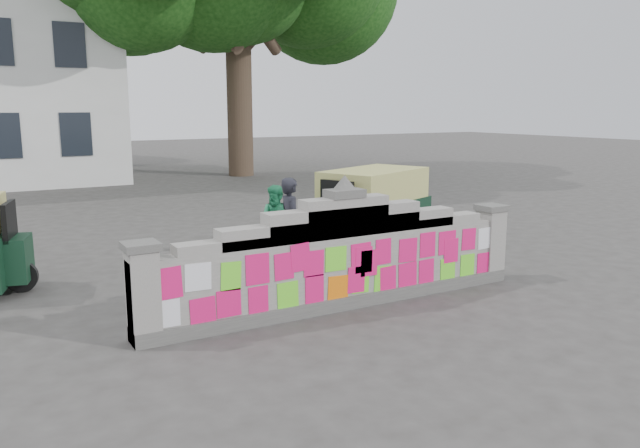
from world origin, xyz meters
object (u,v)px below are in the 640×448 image
object	(u,v)px
cyclist_bike	(291,255)
pedestrian	(277,223)
cyclist_rider	(291,237)
rickshaw_right	(372,208)

from	to	relation	value
cyclist_bike	pedestrian	size ratio (longest dim) A/B	1.19
cyclist_rider	pedestrian	xyz separation A→B (m)	(0.52, 1.58, -0.04)
cyclist_rider	rickshaw_right	xyz separation A→B (m)	(2.73, 1.50, 0.09)
cyclist_bike	cyclist_rider	xyz separation A→B (m)	(0.00, -0.00, 0.32)
cyclist_bike	rickshaw_right	world-z (taller)	rickshaw_right
cyclist_bike	pedestrian	xyz separation A→B (m)	(0.52, 1.58, 0.28)
cyclist_rider	rickshaw_right	world-z (taller)	rickshaw_right
cyclist_rider	pedestrian	size ratio (longest dim) A/B	1.06
cyclist_bike	cyclist_rider	distance (m)	0.32
cyclist_bike	cyclist_rider	bearing A→B (deg)	-173.70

